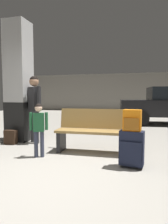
{
  "coord_description": "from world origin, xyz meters",
  "views": [
    {
      "loc": [
        1.23,
        -2.5,
        1.17
      ],
      "look_at": [
        0.22,
        1.3,
        0.85
      ],
      "focal_mm": 32.63,
      "sensor_mm": 36.0,
      "label": 1
    }
  ],
  "objects_px": {
    "backpack_bright": "(132,121)",
    "backpack_dark_floor": "(11,137)",
    "structural_pillar": "(19,82)",
    "bench": "(96,131)",
    "adult": "(34,102)",
    "child": "(39,124)",
    "suitcase": "(132,148)"
  },
  "relations": [
    {
      "from": "adult",
      "to": "backpack_dark_floor",
      "type": "distance_m",
      "value": 1.02
    },
    {
      "from": "structural_pillar",
      "to": "backpack_bright",
      "type": "xyz_separation_m",
      "value": [
        2.9,
        -1.37,
        -0.74
      ]
    },
    {
      "from": "child",
      "to": "backpack_dark_floor",
      "type": "bearing_deg",
      "value": 146.11
    },
    {
      "from": "structural_pillar",
      "to": "suitcase",
      "type": "relative_size",
      "value": 5.03
    },
    {
      "from": "suitcase",
      "to": "structural_pillar",
      "type": "bearing_deg",
      "value": 154.73
    },
    {
      "from": "structural_pillar",
      "to": "backpack_bright",
      "type": "relative_size",
      "value": 8.94
    },
    {
      "from": "child",
      "to": "backpack_dark_floor",
      "type": "distance_m",
      "value": 1.46
    },
    {
      "from": "adult",
      "to": "backpack_dark_floor",
      "type": "height_order",
      "value": "adult"
    },
    {
      "from": "structural_pillar",
      "to": "backpack_bright",
      "type": "bearing_deg",
      "value": -25.28
    },
    {
      "from": "structural_pillar",
      "to": "bench",
      "type": "bearing_deg",
      "value": -15.74
    },
    {
      "from": "bench",
      "to": "backpack_dark_floor",
      "type": "distance_m",
      "value": 2.14
    },
    {
      "from": "suitcase",
      "to": "adult",
      "type": "height_order",
      "value": "adult"
    },
    {
      "from": "adult",
      "to": "backpack_dark_floor",
      "type": "bearing_deg",
      "value": -149.03
    },
    {
      "from": "backpack_bright",
      "to": "child",
      "type": "bearing_deg",
      "value": 175.44
    },
    {
      "from": "structural_pillar",
      "to": "backpack_bright",
      "type": "distance_m",
      "value": 3.29
    },
    {
      "from": "bench",
      "to": "backpack_bright",
      "type": "relative_size",
      "value": 4.76
    },
    {
      "from": "backpack_bright",
      "to": "backpack_dark_floor",
      "type": "distance_m",
      "value": 3.06
    },
    {
      "from": "adult",
      "to": "suitcase",
      "type": "bearing_deg",
      "value": -26.83
    },
    {
      "from": "suitcase",
      "to": "adult",
      "type": "xyz_separation_m",
      "value": [
        -2.37,
        1.2,
        0.69
      ]
    },
    {
      "from": "suitcase",
      "to": "backpack_dark_floor",
      "type": "height_order",
      "value": "suitcase"
    },
    {
      "from": "suitcase",
      "to": "child",
      "type": "bearing_deg",
      "value": 175.46
    },
    {
      "from": "adult",
      "to": "backpack_bright",
      "type": "bearing_deg",
      "value": -26.84
    },
    {
      "from": "backpack_bright",
      "to": "adult",
      "type": "relative_size",
      "value": 0.21
    },
    {
      "from": "structural_pillar",
      "to": "child",
      "type": "xyz_separation_m",
      "value": [
        1.18,
        -1.23,
        -0.88
      ]
    },
    {
      "from": "adult",
      "to": "backpack_dark_floor",
      "type": "relative_size",
      "value": 4.83
    },
    {
      "from": "adult",
      "to": "structural_pillar",
      "type": "bearing_deg",
      "value": 162.32
    },
    {
      "from": "adult",
      "to": "child",
      "type": "bearing_deg",
      "value": -58.2
    },
    {
      "from": "backpack_dark_floor",
      "to": "suitcase",
      "type": "bearing_deg",
      "value": -17.6
    },
    {
      "from": "adult",
      "to": "bench",
      "type": "bearing_deg",
      "value": -15.11
    },
    {
      "from": "backpack_bright",
      "to": "backpack_dark_floor",
      "type": "xyz_separation_m",
      "value": [
        -2.86,
        0.91,
        -0.6
      ]
    },
    {
      "from": "structural_pillar",
      "to": "child",
      "type": "distance_m",
      "value": 1.92
    },
    {
      "from": "bench",
      "to": "backpack_dark_floor",
      "type": "xyz_separation_m",
      "value": [
        -2.11,
        0.15,
        -0.28
      ]
    }
  ]
}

